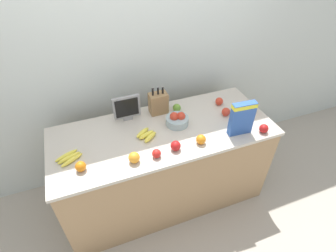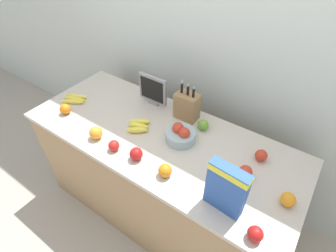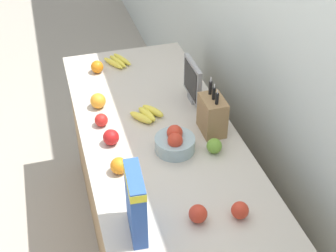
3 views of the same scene
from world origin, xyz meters
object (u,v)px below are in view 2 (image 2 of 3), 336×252
object	(u,v)px
apple_rear	(255,234)
banana_bunch_right	(75,99)
fruit_bowl	(181,135)
apple_rightmost	(203,125)
apple_near_bananas	(245,172)
orange_front_right	(288,200)
banana_bunch_left	(139,126)
knife_block	(187,106)
apple_middle	(261,155)
orange_mid_right	(65,109)
small_monitor	(153,90)
orange_mid_left	(96,133)
apple_front	(136,154)
orange_near_bowl	(165,171)
cereal_box	(226,187)
apple_by_knife_block	(114,146)

from	to	relation	value
apple_rear	banana_bunch_right	bearing A→B (deg)	170.68
fruit_bowl	apple_rightmost	distance (m)	0.20
banana_bunch_right	apple_near_bananas	world-z (taller)	apple_near_bananas
apple_rightmost	orange_front_right	distance (m)	0.71
apple_rear	orange_front_right	world-z (taller)	orange_front_right
apple_near_bananas	banana_bunch_left	bearing A→B (deg)	-178.38
fruit_bowl	orange_front_right	world-z (taller)	fruit_bowl
knife_block	banana_bunch_left	bearing A→B (deg)	-125.57
apple_middle	orange_mid_right	world-z (taller)	orange_mid_right
small_monitor	orange_mid_left	bearing A→B (deg)	-98.83
apple_near_bananas	banana_bunch_right	bearing A→B (deg)	-177.57
apple_rightmost	orange_mid_left	xyz separation A→B (m)	(-0.55, -0.49, 0.01)
orange_mid_right	apple_near_bananas	bearing A→B (deg)	8.68
apple_front	orange_front_right	distance (m)	0.89
knife_block	orange_front_right	world-z (taller)	knife_block
apple_rear	small_monitor	bearing A→B (deg)	150.79
banana_bunch_right	small_monitor	bearing A→B (deg)	30.83
orange_near_bowl	orange_mid_left	world-z (taller)	orange_mid_left
banana_bunch_left	apple_rightmost	size ratio (longest dim) A/B	2.59
apple_rightmost	apple_middle	distance (m)	0.44
small_monitor	cereal_box	distance (m)	1.00
orange_near_bowl	orange_front_right	bearing A→B (deg)	18.26
small_monitor	apple_rightmost	world-z (taller)	small_monitor
apple_middle	orange_mid_right	distance (m)	1.43
apple_front	orange_front_right	xyz separation A→B (m)	(0.87, 0.21, -0.00)
apple_rear	orange_near_bowl	xyz separation A→B (m)	(-0.57, 0.07, 0.00)
knife_block	orange_mid_left	size ratio (longest dim) A/B	3.43
small_monitor	orange_mid_right	world-z (taller)	small_monitor
apple_rightmost	apple_front	size ratio (longest dim) A/B	0.93
orange_front_right	orange_near_bowl	bearing A→B (deg)	-161.74
cereal_box	apple_rear	bearing A→B (deg)	-14.23
small_monitor	banana_bunch_right	bearing A→B (deg)	-149.17
apple_near_bananas	orange_near_bowl	bearing A→B (deg)	-146.45
cereal_box	apple_near_bananas	distance (m)	0.29
banana_bunch_right	apple_near_bananas	distance (m)	1.42
knife_block	apple_by_knife_block	size ratio (longest dim) A/B	4.22
knife_block	fruit_bowl	size ratio (longest dim) A/B	1.49
apple_rear	banana_bunch_left	bearing A→B (deg)	162.70
apple_by_knife_block	orange_mid_right	world-z (taller)	orange_mid_right
orange_mid_right	apple_rightmost	bearing A→B (deg)	24.69
banana_bunch_left	orange_mid_left	size ratio (longest dim) A/B	2.28
cereal_box	apple_rightmost	world-z (taller)	cereal_box
banana_bunch_right	apple_front	distance (m)	0.83
banana_bunch_right	apple_by_knife_block	size ratio (longest dim) A/B	3.06
banana_bunch_right	orange_near_bowl	xyz separation A→B (m)	(1.03, -0.20, 0.02)
banana_bunch_left	apple_near_bananas	xyz separation A→B (m)	(0.78, 0.02, 0.02)
orange_front_right	fruit_bowl	bearing A→B (deg)	173.02
banana_bunch_left	apple_front	distance (m)	0.29
apple_front	apple_by_knife_block	bearing A→B (deg)	-172.54
orange_near_bowl	banana_bunch_left	bearing A→B (deg)	149.34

